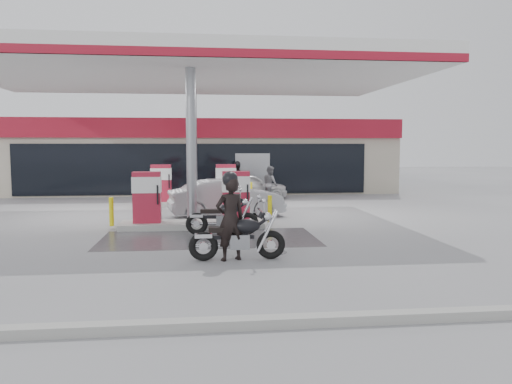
# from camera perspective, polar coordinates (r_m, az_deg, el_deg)

# --- Properties ---
(ground) EXTENTS (90.00, 90.00, 0.00)m
(ground) POSITION_cam_1_polar(r_m,az_deg,el_deg) (14.09, -7.41, -5.33)
(ground) COLOR gray
(ground) RESTS_ON ground
(wet_patch) EXTENTS (6.00, 3.00, 0.00)m
(wet_patch) POSITION_cam_1_polar(r_m,az_deg,el_deg) (14.09, -5.37, -5.30)
(wet_patch) COLOR #4C4C4F
(wet_patch) RESTS_ON ground
(drain_cover) EXTENTS (0.70, 0.70, 0.01)m
(drain_cover) POSITION_cam_1_polar(r_m,az_deg,el_deg) (12.26, 1.91, -6.87)
(drain_cover) COLOR #38383A
(drain_cover) RESTS_ON ground
(kerb) EXTENTS (28.00, 0.25, 0.15)m
(kerb) POSITION_cam_1_polar(r_m,az_deg,el_deg) (7.30, -8.26, -14.88)
(kerb) COLOR gray
(kerb) RESTS_ON ground
(store_building) EXTENTS (22.00, 8.22, 4.00)m
(store_building) POSITION_cam_1_polar(r_m,az_deg,el_deg) (29.80, -6.98, 4.13)
(store_building) COLOR #B9AC9B
(store_building) RESTS_ON ground
(canopy) EXTENTS (16.00, 10.02, 5.51)m
(canopy) POSITION_cam_1_polar(r_m,az_deg,el_deg) (19.04, -7.37, 13.35)
(canopy) COLOR silver
(canopy) RESTS_ON ground
(pump_island_near) EXTENTS (5.14, 1.30, 1.78)m
(pump_island_near) POSITION_cam_1_polar(r_m,az_deg,el_deg) (15.96, -7.33, -1.50)
(pump_island_near) COLOR #9E9E99
(pump_island_near) RESTS_ON ground
(pump_island_far) EXTENTS (5.14, 1.30, 1.78)m
(pump_island_far) POSITION_cam_1_polar(r_m,az_deg,el_deg) (21.93, -7.12, 0.34)
(pump_island_far) COLOR #9E9E99
(pump_island_far) RESTS_ON ground
(main_motorcycle) EXTENTS (2.21, 0.85, 1.13)m
(main_motorcycle) POSITION_cam_1_polar(r_m,az_deg,el_deg) (11.35, -1.95, -5.29)
(main_motorcycle) COLOR black
(main_motorcycle) RESTS_ON ground
(biker_main) EXTENTS (0.80, 0.66, 1.90)m
(biker_main) POSITION_cam_1_polar(r_m,az_deg,el_deg) (11.26, -2.96, -3.08)
(biker_main) COLOR black
(biker_main) RESTS_ON ground
(parked_motorcycle) EXTENTS (2.14, 0.82, 1.10)m
(parked_motorcycle) POSITION_cam_1_polar(r_m,az_deg,el_deg) (14.61, -3.74, -2.99)
(parked_motorcycle) COLOR black
(parked_motorcycle) RESTS_ON ground
(sedan_white) EXTENTS (3.90, 1.97, 1.27)m
(sedan_white) POSITION_cam_1_polar(r_m,az_deg,el_deg) (24.25, -0.85, 0.68)
(sedan_white) COLOR silver
(sedan_white) RESTS_ON ground
(attendant) EXTENTS (0.81, 0.94, 1.67)m
(attendant) POSITION_cam_1_polar(r_m,az_deg,el_deg) (23.15, 1.66, 0.94)
(attendant) COLOR #5D5D62
(attendant) RESTS_ON ground
(hatchback_silver) EXTENTS (4.35, 2.18, 1.37)m
(hatchback_silver) POSITION_cam_1_polar(r_m,az_deg,el_deg) (18.18, -3.39, -0.72)
(hatchback_silver) COLOR #9DA0A5
(hatchback_silver) RESTS_ON ground
(parked_car_left) EXTENTS (3.89, 2.20, 1.06)m
(parked_car_left) POSITION_cam_1_polar(r_m,az_deg,el_deg) (28.40, -16.99, 0.91)
(parked_car_left) COLOR gray
(parked_car_left) RESTS_ON ground
(biker_walking) EXTENTS (1.08, 0.87, 1.72)m
(biker_walking) POSITION_cam_1_polar(r_m,az_deg,el_deg) (25.12, -2.14, 1.34)
(biker_walking) COLOR black
(biker_walking) RESTS_ON ground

